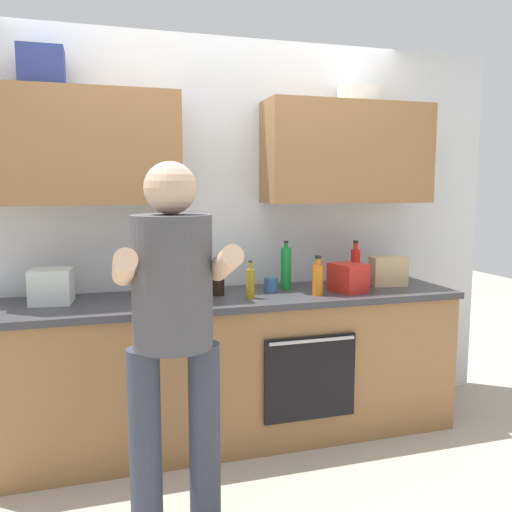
{
  "coord_description": "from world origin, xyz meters",
  "views": [
    {
      "loc": [
        -0.75,
        -3.06,
        1.55
      ],
      "look_at": [
        0.13,
        -0.1,
        1.15
      ],
      "focal_mm": 37.23,
      "sensor_mm": 36.0,
      "label": 1
    }
  ],
  "objects_px": {
    "bottle_hotsauce": "(355,266)",
    "grocery_bag_produce": "(52,286)",
    "bottle_juice": "(318,279)",
    "bottle_soda": "(286,268)",
    "person_standing": "(173,322)",
    "bottle_oil": "(250,283)",
    "cup_tea": "(271,285)",
    "grocery_bag_bread": "(388,271)",
    "bottle_syrup": "(157,289)",
    "bottle_soy": "(218,279)",
    "mixing_bowl": "(155,290)",
    "grocery_bag_crisps": "(348,278)"
  },
  "relations": [
    {
      "from": "person_standing",
      "to": "cup_tea",
      "type": "xyz_separation_m",
      "value": [
        0.73,
        0.9,
        -0.04
      ]
    },
    {
      "from": "bottle_soy",
      "to": "bottle_hotsauce",
      "type": "height_order",
      "value": "bottle_hotsauce"
    },
    {
      "from": "mixing_bowl",
      "to": "grocery_bag_crisps",
      "type": "xyz_separation_m",
      "value": [
        1.18,
        -0.17,
        0.05
      ]
    },
    {
      "from": "person_standing",
      "to": "bottle_juice",
      "type": "xyz_separation_m",
      "value": [
        0.97,
        0.72,
        0.02
      ]
    },
    {
      "from": "bottle_syrup",
      "to": "grocery_bag_produce",
      "type": "relative_size",
      "value": 1.11
    },
    {
      "from": "grocery_bag_produce",
      "to": "grocery_bag_crisps",
      "type": "height_order",
      "value": "grocery_bag_produce"
    },
    {
      "from": "bottle_hotsauce",
      "to": "mixing_bowl",
      "type": "bearing_deg",
      "value": -179.89
    },
    {
      "from": "bottle_oil",
      "to": "grocery_bag_bread",
      "type": "distance_m",
      "value": 1.01
    },
    {
      "from": "grocery_bag_produce",
      "to": "grocery_bag_bread",
      "type": "relative_size",
      "value": 0.98
    },
    {
      "from": "bottle_soda",
      "to": "mixing_bowl",
      "type": "height_order",
      "value": "bottle_soda"
    },
    {
      "from": "bottle_syrup",
      "to": "bottle_soy",
      "type": "bearing_deg",
      "value": 29.46
    },
    {
      "from": "bottle_oil",
      "to": "cup_tea",
      "type": "relative_size",
      "value": 2.53
    },
    {
      "from": "grocery_bag_bread",
      "to": "mixing_bowl",
      "type": "bearing_deg",
      "value": 178.5
    },
    {
      "from": "person_standing",
      "to": "bottle_oil",
      "type": "xyz_separation_m",
      "value": [
        0.55,
        0.75,
        0.01
      ]
    },
    {
      "from": "bottle_syrup",
      "to": "bottle_hotsauce",
      "type": "bearing_deg",
      "value": 11.01
    },
    {
      "from": "bottle_hotsauce",
      "to": "bottle_soda",
      "type": "xyz_separation_m",
      "value": [
        -0.48,
        0.03,
        0.01
      ]
    },
    {
      "from": "bottle_soy",
      "to": "mixing_bowl",
      "type": "bearing_deg",
      "value": 174.44
    },
    {
      "from": "bottle_soy",
      "to": "grocery_bag_produce",
      "type": "xyz_separation_m",
      "value": [
        -0.95,
        0.04,
        -0.0
      ]
    },
    {
      "from": "bottle_oil",
      "to": "grocery_bag_crisps",
      "type": "xyz_separation_m",
      "value": [
        0.64,
        0.02,
        -0.0
      ]
    },
    {
      "from": "cup_tea",
      "to": "grocery_bag_bread",
      "type": "relative_size",
      "value": 0.4
    },
    {
      "from": "cup_tea",
      "to": "bottle_soy",
      "type": "bearing_deg",
      "value": 179.59
    },
    {
      "from": "bottle_soda",
      "to": "grocery_bag_crisps",
      "type": "relative_size",
      "value": 1.47
    },
    {
      "from": "person_standing",
      "to": "bottle_oil",
      "type": "relative_size",
      "value": 7.34
    },
    {
      "from": "person_standing",
      "to": "grocery_bag_produce",
      "type": "relative_size",
      "value": 7.52
    },
    {
      "from": "bottle_soda",
      "to": "grocery_bag_produce",
      "type": "height_order",
      "value": "bottle_soda"
    },
    {
      "from": "bottle_hotsauce",
      "to": "grocery_bag_produce",
      "type": "bearing_deg",
      "value": 179.86
    },
    {
      "from": "bottle_juice",
      "to": "bottle_soda",
      "type": "distance_m",
      "value": 0.27
    },
    {
      "from": "mixing_bowl",
      "to": "grocery_bag_crisps",
      "type": "distance_m",
      "value": 1.2
    },
    {
      "from": "mixing_bowl",
      "to": "grocery_bag_produce",
      "type": "bearing_deg",
      "value": 179.3
    },
    {
      "from": "bottle_oil",
      "to": "bottle_soda",
      "type": "bearing_deg",
      "value": 36.12
    },
    {
      "from": "person_standing",
      "to": "bottle_syrup",
      "type": "distance_m",
      "value": 0.68
    },
    {
      "from": "bottle_oil",
      "to": "grocery_bag_crisps",
      "type": "bearing_deg",
      "value": 1.98
    },
    {
      "from": "bottle_hotsauce",
      "to": "grocery_bag_produce",
      "type": "relative_size",
      "value": 1.37
    },
    {
      "from": "bottle_juice",
      "to": "bottle_syrup",
      "type": "bearing_deg",
      "value": -177.47
    },
    {
      "from": "bottle_syrup",
      "to": "bottle_juice",
      "type": "bearing_deg",
      "value": 2.53
    },
    {
      "from": "bottle_hotsauce",
      "to": "grocery_bag_bread",
      "type": "relative_size",
      "value": 1.34
    },
    {
      "from": "bottle_soy",
      "to": "grocery_bag_crisps",
      "type": "relative_size",
      "value": 1.08
    },
    {
      "from": "bottle_soy",
      "to": "grocery_bag_produce",
      "type": "bearing_deg",
      "value": 177.36
    },
    {
      "from": "bottle_soy",
      "to": "grocery_bag_bread",
      "type": "bearing_deg",
      "value": -0.18
    },
    {
      "from": "grocery_bag_crisps",
      "to": "person_standing",
      "type": "bearing_deg",
      "value": -147.27
    },
    {
      "from": "bottle_juice",
      "to": "cup_tea",
      "type": "distance_m",
      "value": 0.3
    },
    {
      "from": "bottle_syrup",
      "to": "mixing_bowl",
      "type": "relative_size",
      "value": 1.13
    },
    {
      "from": "bottle_juice",
      "to": "bottle_hotsauce",
      "type": "height_order",
      "value": "bottle_hotsauce"
    },
    {
      "from": "grocery_bag_produce",
      "to": "grocery_bag_bread",
      "type": "xyz_separation_m",
      "value": [
        2.11,
        -0.05,
        -0.0
      ]
    },
    {
      "from": "bottle_soy",
      "to": "grocery_bag_crisps",
      "type": "height_order",
      "value": "bottle_soy"
    },
    {
      "from": "cup_tea",
      "to": "grocery_bag_bread",
      "type": "height_order",
      "value": "grocery_bag_bread"
    },
    {
      "from": "person_standing",
      "to": "bottle_soy",
      "type": "distance_m",
      "value": 0.98
    },
    {
      "from": "bottle_soy",
      "to": "mixing_bowl",
      "type": "height_order",
      "value": "bottle_soy"
    },
    {
      "from": "person_standing",
      "to": "bottle_oil",
      "type": "height_order",
      "value": "person_standing"
    },
    {
      "from": "bottle_soy",
      "to": "cup_tea",
      "type": "bearing_deg",
      "value": -0.41
    }
  ]
}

